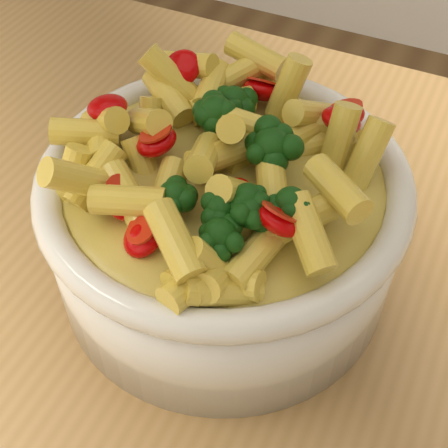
% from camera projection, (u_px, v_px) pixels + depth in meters
% --- Properties ---
extents(table, '(1.20, 0.80, 0.90)m').
position_uv_depth(table, '(99.00, 348.00, 0.56)').
color(table, '#AA7E49').
rests_on(table, ground).
extents(serving_bowl, '(0.26, 0.26, 0.11)m').
position_uv_depth(serving_bowl, '(224.00, 223.00, 0.45)').
color(serving_bowl, white).
rests_on(serving_bowl, table).
extents(pasta_salad, '(0.20, 0.20, 0.05)m').
position_uv_depth(pasta_salad, '(224.00, 151.00, 0.40)').
color(pasta_salad, '#F7D24E').
rests_on(pasta_salad, serving_bowl).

